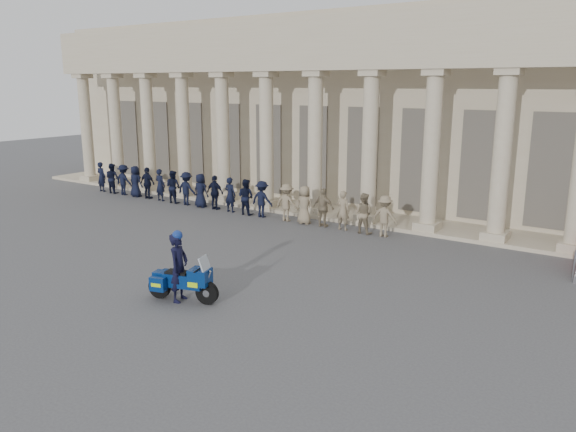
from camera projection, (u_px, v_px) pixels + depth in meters
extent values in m
plane|color=#49494C|center=(219.00, 270.00, 17.84)|extent=(90.00, 90.00, 0.00)
cube|color=tan|center=(407.00, 109.00, 28.92)|extent=(40.00, 10.00, 9.00)
cube|color=tan|center=(349.00, 215.00, 24.93)|extent=(40.00, 2.60, 0.15)
cube|color=tan|center=(343.00, 58.00, 22.73)|extent=(35.80, 1.00, 1.00)
cube|color=tan|center=(344.00, 29.00, 22.48)|extent=(35.80, 1.00, 1.20)
cube|color=tan|center=(91.00, 178.00, 33.40)|extent=(0.90, 0.90, 0.30)
cylinder|color=tan|center=(86.00, 128.00, 32.72)|extent=(0.64, 0.64, 5.60)
cube|color=tan|center=(82.00, 76.00, 32.05)|extent=(0.85, 0.85, 0.24)
cube|color=tan|center=(120.00, 182.00, 31.99)|extent=(0.90, 0.90, 0.30)
cylinder|color=tan|center=(116.00, 130.00, 31.31)|extent=(0.64, 0.64, 5.60)
cube|color=tan|center=(112.00, 76.00, 30.64)|extent=(0.85, 0.85, 0.24)
cube|color=tan|center=(151.00, 186.00, 30.58)|extent=(0.90, 0.90, 0.30)
cylinder|color=tan|center=(148.00, 132.00, 29.90)|extent=(0.64, 0.64, 5.60)
cube|color=tan|center=(145.00, 75.00, 29.23)|extent=(0.85, 0.85, 0.24)
cube|color=tan|center=(186.00, 191.00, 29.17)|extent=(0.90, 0.90, 0.30)
cylinder|color=tan|center=(184.00, 134.00, 28.49)|extent=(0.64, 0.64, 5.60)
cube|color=tan|center=(181.00, 75.00, 27.81)|extent=(0.85, 0.85, 0.24)
cube|color=tan|center=(225.00, 197.00, 27.76)|extent=(0.90, 0.90, 0.30)
cylinder|color=tan|center=(223.00, 137.00, 27.08)|extent=(0.64, 0.64, 5.60)
cube|color=tan|center=(221.00, 75.00, 26.40)|extent=(0.85, 0.85, 0.24)
cube|color=tan|center=(267.00, 203.00, 26.35)|extent=(0.90, 0.90, 0.30)
cylinder|color=tan|center=(267.00, 140.00, 25.67)|extent=(0.64, 0.64, 5.60)
cube|color=tan|center=(266.00, 74.00, 24.99)|extent=(0.85, 0.85, 0.24)
cube|color=tan|center=(314.00, 210.00, 24.94)|extent=(0.90, 0.90, 0.30)
cylinder|color=tan|center=(315.00, 143.00, 24.26)|extent=(0.64, 0.64, 5.60)
cube|color=tan|center=(316.00, 74.00, 23.58)|extent=(0.85, 0.85, 0.24)
cube|color=tan|center=(367.00, 217.00, 23.53)|extent=(0.90, 0.90, 0.30)
cylinder|color=tan|center=(370.00, 147.00, 22.85)|extent=(0.64, 0.64, 5.60)
cube|color=tan|center=(372.00, 73.00, 22.17)|extent=(0.85, 0.85, 0.24)
cube|color=tan|center=(427.00, 226.00, 22.12)|extent=(0.90, 0.90, 0.30)
cylinder|color=tan|center=(431.00, 151.00, 21.43)|extent=(0.64, 0.64, 5.60)
cube|color=tan|center=(436.00, 72.00, 20.76)|extent=(0.85, 0.85, 0.24)
cube|color=tan|center=(495.00, 235.00, 20.70)|extent=(0.90, 0.90, 0.30)
cylinder|color=tan|center=(502.00, 156.00, 20.02)|extent=(0.64, 0.64, 5.60)
cube|color=tan|center=(509.00, 71.00, 19.35)|extent=(0.85, 0.85, 0.24)
cube|color=tan|center=(573.00, 247.00, 19.29)|extent=(0.90, 0.90, 0.30)
cube|color=black|center=(129.00, 138.00, 33.81)|extent=(1.30, 0.12, 4.20)
cube|color=black|center=(160.00, 141.00, 32.40)|extent=(1.30, 0.12, 4.20)
cube|color=black|center=(193.00, 143.00, 30.99)|extent=(1.30, 0.12, 4.20)
cube|color=black|center=(229.00, 146.00, 29.58)|extent=(1.30, 0.12, 4.20)
cube|color=black|center=(269.00, 149.00, 28.17)|extent=(1.30, 0.12, 4.20)
cube|color=black|center=(314.00, 153.00, 26.75)|extent=(1.30, 0.12, 4.20)
cube|color=black|center=(363.00, 156.00, 25.34)|extent=(1.30, 0.12, 4.20)
cube|color=black|center=(418.00, 161.00, 23.93)|extent=(1.30, 0.12, 4.20)
cube|color=black|center=(479.00, 166.00, 22.52)|extent=(1.30, 0.12, 4.20)
cube|color=black|center=(549.00, 171.00, 21.11)|extent=(1.30, 0.12, 4.20)
imported|color=black|center=(101.00, 177.00, 30.58)|extent=(0.59, 0.39, 1.62)
imported|color=black|center=(112.00, 178.00, 30.09)|extent=(0.79, 0.61, 1.62)
imported|color=black|center=(124.00, 180.00, 29.59)|extent=(1.04, 0.60, 1.62)
imported|color=black|center=(136.00, 181.00, 29.10)|extent=(0.79, 0.51, 1.62)
imported|color=black|center=(148.00, 183.00, 28.61)|extent=(0.95, 0.39, 1.62)
imported|color=black|center=(160.00, 185.00, 28.12)|extent=(0.59, 0.39, 1.62)
imported|color=black|center=(173.00, 187.00, 27.62)|extent=(0.79, 0.61, 1.62)
imported|color=black|center=(187.00, 189.00, 27.13)|extent=(1.04, 0.60, 1.62)
imported|color=black|center=(201.00, 191.00, 26.64)|extent=(0.79, 0.51, 1.62)
imported|color=black|center=(215.00, 193.00, 26.15)|extent=(0.95, 0.39, 1.62)
imported|color=black|center=(230.00, 195.00, 25.65)|extent=(0.59, 0.39, 1.62)
imported|color=black|center=(246.00, 197.00, 25.16)|extent=(0.79, 0.61, 1.62)
imported|color=black|center=(262.00, 199.00, 24.67)|extent=(1.04, 0.60, 1.62)
imported|color=gray|center=(287.00, 203.00, 23.96)|extent=(1.04, 0.60, 1.62)
imported|color=gray|center=(305.00, 205.00, 23.47)|extent=(0.79, 0.51, 1.62)
imported|color=gray|center=(323.00, 208.00, 22.97)|extent=(0.95, 0.39, 1.62)
imported|color=gray|center=(343.00, 210.00, 22.48)|extent=(0.59, 0.39, 1.62)
imported|color=gray|center=(363.00, 213.00, 21.99)|extent=(0.79, 0.61, 1.62)
imported|color=gray|center=(385.00, 216.00, 21.50)|extent=(1.04, 0.60, 1.62)
cylinder|color=black|center=(207.00, 293.00, 14.98)|extent=(0.65, 0.30, 0.63)
cylinder|color=black|center=(160.00, 287.00, 15.42)|extent=(0.65, 0.30, 0.63)
cube|color=navy|center=(184.00, 280.00, 15.12)|extent=(1.17, 0.69, 0.37)
cube|color=navy|center=(200.00, 277.00, 14.94)|extent=(0.64, 0.62, 0.43)
cube|color=silver|center=(200.00, 285.00, 14.99)|extent=(0.28, 0.34, 0.12)
cube|color=#B2BFCC|center=(205.00, 266.00, 14.82)|extent=(0.31, 0.48, 0.51)
cube|color=black|center=(178.00, 273.00, 15.14)|extent=(0.69, 0.48, 0.10)
cube|color=navy|center=(160.00, 275.00, 15.32)|extent=(0.41, 0.41, 0.21)
cube|color=navy|center=(158.00, 284.00, 15.04)|extent=(0.47, 0.32, 0.38)
cube|color=#C8FF0D|center=(158.00, 284.00, 15.04)|extent=(0.34, 0.30, 0.10)
cube|color=navy|center=(170.00, 277.00, 15.61)|extent=(0.47, 0.32, 0.38)
cube|color=#C8FF0D|center=(170.00, 277.00, 15.61)|extent=(0.34, 0.30, 0.10)
cylinder|color=silver|center=(173.00, 286.00, 15.55)|extent=(0.58, 0.25, 0.10)
cylinder|color=black|center=(200.00, 269.00, 14.89)|extent=(0.22, 0.66, 0.03)
imported|color=black|center=(179.00, 267.00, 15.09)|extent=(0.62, 0.79, 1.89)
sphere|color=navy|center=(177.00, 235.00, 14.88)|extent=(0.28, 0.28, 0.28)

